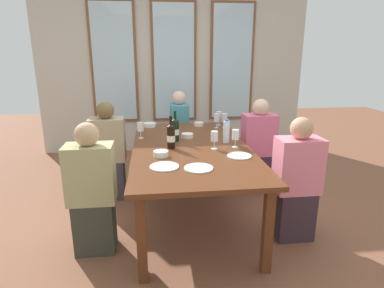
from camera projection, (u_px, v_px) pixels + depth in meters
ground_plane at (191, 214)px, 3.37m from camera, size 12.00×12.00×0.00m
back_wall_with_windows at (174, 63)px, 5.24m from camera, size 4.32×0.10×2.90m
dining_table at (191, 153)px, 3.18m from camera, size 1.12×2.12×0.74m
white_plate_0 at (199, 168)px, 2.56m from camera, size 0.23×0.23×0.01m
white_plate_1 at (239, 156)px, 2.86m from camera, size 0.22×0.22×0.01m
white_plate_2 at (164, 167)px, 2.60m from camera, size 0.24×0.24×0.01m
wine_bottle_0 at (171, 136)px, 3.07m from camera, size 0.08×0.08×0.31m
wine_bottle_1 at (175, 130)px, 3.32m from camera, size 0.08×0.08×0.31m
tasting_bowl_0 at (161, 154)px, 2.85m from camera, size 0.13×0.13×0.05m
tasting_bowl_1 at (150, 125)px, 3.97m from camera, size 0.15×0.15×0.05m
tasting_bowl_2 at (188, 136)px, 3.47m from camera, size 0.13×0.13×0.04m
tasting_bowl_3 at (199, 124)px, 4.02m from camera, size 0.12×0.12×0.04m
water_bottle at (226, 132)px, 3.26m from camera, size 0.06×0.06×0.24m
wine_glass_0 at (235, 135)px, 3.10m from camera, size 0.07×0.07×0.17m
wine_glass_1 at (214, 137)px, 3.04m from camera, size 0.07×0.07×0.17m
wine_glass_2 at (219, 116)px, 4.02m from camera, size 0.07×0.07×0.17m
wine_glass_3 at (225, 118)px, 3.89m from camera, size 0.07×0.07×0.17m
wine_glass_4 at (217, 118)px, 3.88m from camera, size 0.07×0.07×0.17m
wine_glass_5 at (140, 127)px, 3.42m from camera, size 0.07×0.07×0.17m
seated_person_0 at (92, 193)px, 2.64m from camera, size 0.38×0.24×1.11m
seated_person_1 at (296, 183)px, 2.83m from camera, size 0.38×0.24×1.11m
seated_person_2 at (109, 154)px, 3.63m from camera, size 0.38×0.24×1.11m
seated_person_3 at (258, 148)px, 3.84m from camera, size 0.38×0.24×1.11m
seated_person_4 at (179, 132)px, 4.57m from camera, size 0.24×0.38×1.11m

